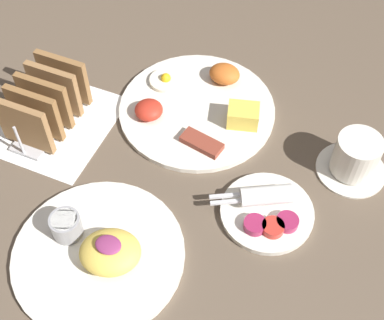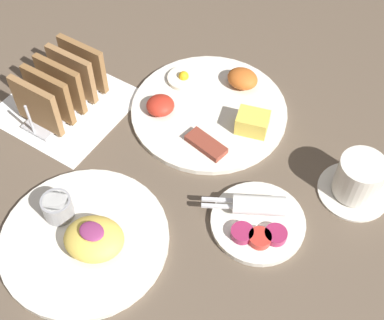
{
  "view_description": "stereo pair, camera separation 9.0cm",
  "coord_description": "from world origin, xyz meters",
  "px_view_note": "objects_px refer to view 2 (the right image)",
  "views": [
    {
      "loc": [
        0.28,
        -0.44,
        0.75
      ],
      "look_at": [
        0.07,
        0.06,
        0.03
      ],
      "focal_mm": 50.0,
      "sensor_mm": 36.0,
      "label": 1
    },
    {
      "loc": [
        0.36,
        -0.4,
        0.75
      ],
      "look_at": [
        0.07,
        0.06,
        0.03
      ],
      "focal_mm": 50.0,
      "sensor_mm": 36.0,
      "label": 2
    }
  ],
  "objects_px": {
    "plate_foreground": "(84,236)",
    "coffee_cup": "(358,180)",
    "plate_breakfast": "(211,108)",
    "plate_condiments": "(258,220)",
    "toast_rack": "(61,86)"
  },
  "relations": [
    {
      "from": "plate_breakfast",
      "to": "plate_condiments",
      "type": "xyz_separation_m",
      "value": [
        0.19,
        -0.17,
        0.0
      ]
    },
    {
      "from": "plate_foreground",
      "to": "coffee_cup",
      "type": "distance_m",
      "value": 0.45
    },
    {
      "from": "plate_condiments",
      "to": "coffee_cup",
      "type": "bearing_deg",
      "value": 53.04
    },
    {
      "from": "coffee_cup",
      "to": "plate_foreground",
      "type": "bearing_deg",
      "value": -135.59
    },
    {
      "from": "toast_rack",
      "to": "plate_condiments",
      "type": "bearing_deg",
      "value": -4.53
    },
    {
      "from": "toast_rack",
      "to": "coffee_cup",
      "type": "height_order",
      "value": "toast_rack"
    },
    {
      "from": "plate_foreground",
      "to": "toast_rack",
      "type": "distance_m",
      "value": 0.3
    },
    {
      "from": "plate_breakfast",
      "to": "coffee_cup",
      "type": "distance_m",
      "value": 0.3
    },
    {
      "from": "plate_breakfast",
      "to": "coffee_cup",
      "type": "height_order",
      "value": "coffee_cup"
    },
    {
      "from": "toast_rack",
      "to": "plate_breakfast",
      "type": "bearing_deg",
      "value": 29.23
    },
    {
      "from": "toast_rack",
      "to": "coffee_cup",
      "type": "bearing_deg",
      "value": 11.3
    },
    {
      "from": "plate_breakfast",
      "to": "plate_condiments",
      "type": "relative_size",
      "value": 1.72
    },
    {
      "from": "plate_breakfast",
      "to": "toast_rack",
      "type": "xyz_separation_m",
      "value": [
        -0.24,
        -0.13,
        0.04
      ]
    },
    {
      "from": "plate_condiments",
      "to": "plate_foreground",
      "type": "bearing_deg",
      "value": -141.15
    },
    {
      "from": "plate_condiments",
      "to": "coffee_cup",
      "type": "relative_size",
      "value": 1.42
    }
  ]
}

